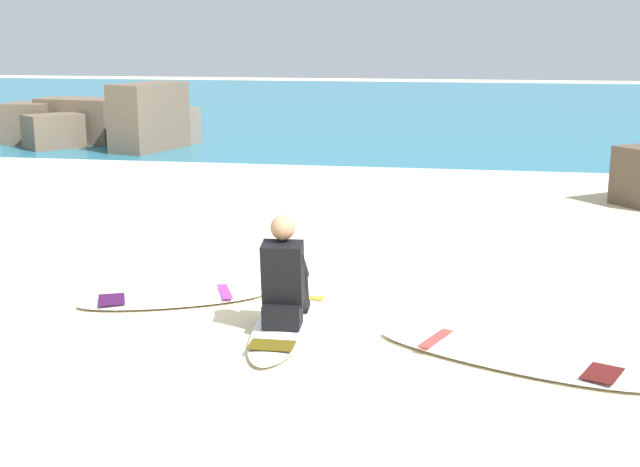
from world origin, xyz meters
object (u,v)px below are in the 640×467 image
(surfer_seated, at_px, (284,281))
(surfboard_spare_far, at_px, (509,358))
(surfboard_main, at_px, (288,321))
(surfboard_spare_near, at_px, (173,299))

(surfer_seated, distance_m, surfboard_spare_far, 1.97)
(surfboard_main, relative_size, surfer_seated, 2.26)
(surfer_seated, bearing_deg, surfboard_main, 88.52)
(surfboard_spare_far, bearing_deg, surfboard_main, 163.73)
(surfboard_main, bearing_deg, surfboard_spare_near, 159.72)
(surfboard_main, relative_size, surfboard_spare_far, 0.95)
(surfboard_main, relative_size, surfboard_spare_near, 1.17)
(surfboard_main, bearing_deg, surfer_seated, -91.48)
(surfer_seated, height_order, surfboard_spare_near, surfer_seated)
(surfboard_main, distance_m, surfboard_spare_far, 1.96)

